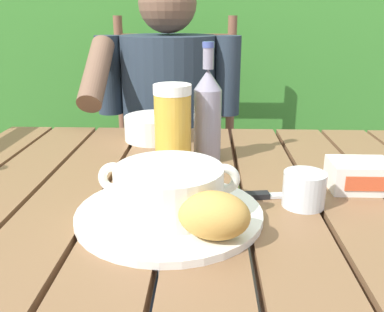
{
  "coord_description": "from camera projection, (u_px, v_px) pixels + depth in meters",
  "views": [
    {
      "loc": [
        -0.0,
        -0.72,
        1.05
      ],
      "look_at": [
        -0.03,
        -0.01,
        0.81
      ],
      "focal_mm": 39.24,
      "sensor_mm": 36.0,
      "label": 1
    }
  ],
  "objects": [
    {
      "name": "chair_near_diner",
      "position": [
        175.0,
        158.0,
        1.7
      ],
      "size": [
        0.49,
        0.45,
        1.04
      ],
      "color": "brown",
      "rests_on": "ground_plane"
    },
    {
      "name": "butter_tub",
      "position": [
        361.0,
        175.0,
        0.78
      ],
      "size": [
        0.11,
        0.08,
        0.05
      ],
      "color": "white",
      "rests_on": "dining_table"
    },
    {
      "name": "person_eating",
      "position": [
        168.0,
        120.0,
        1.44
      ],
      "size": [
        0.48,
        0.47,
        1.19
      ],
      "color": "#283542",
      "rests_on": "ground_plane"
    },
    {
      "name": "beer_glass",
      "position": [
        174.0,
        126.0,
        0.87
      ],
      "size": [
        0.08,
        0.08,
        0.18
      ],
      "color": "gold",
      "rests_on": "dining_table"
    },
    {
      "name": "soup_bowl",
      "position": [
        171.0,
        188.0,
        0.66
      ],
      "size": [
        0.22,
        0.17,
        0.08
      ],
      "color": "white",
      "rests_on": "serving_plate"
    },
    {
      "name": "beer_bottle",
      "position": [
        208.0,
        114.0,
        0.91
      ],
      "size": [
        0.06,
        0.06,
        0.26
      ],
      "color": "gray",
      "rests_on": "dining_table"
    },
    {
      "name": "table_knife",
      "position": [
        269.0,
        195.0,
        0.75
      ],
      "size": [
        0.16,
        0.04,
        0.01
      ],
      "color": "silver",
      "rests_on": "dining_table"
    },
    {
      "name": "serving_plate",
      "position": [
        171.0,
        213.0,
        0.67
      ],
      "size": [
        0.3,
        0.3,
        0.01
      ],
      "color": "white",
      "rests_on": "dining_table"
    },
    {
      "name": "bread_roll",
      "position": [
        216.0,
        215.0,
        0.58
      ],
      "size": [
        0.12,
        0.1,
        0.07
      ],
      "color": "#C39344",
      "rests_on": "serving_plate"
    },
    {
      "name": "water_glass_small",
      "position": [
        306.0,
        189.0,
        0.71
      ],
      "size": [
        0.07,
        0.07,
        0.06
      ],
      "color": "silver",
      "rests_on": "dining_table"
    },
    {
      "name": "dining_table",
      "position": [
        208.0,
        237.0,
        0.81
      ],
      "size": [
        1.13,
        0.87,
        0.74
      ],
      "color": "brown",
      "rests_on": "ground_plane"
    },
    {
      "name": "diner_bowl",
      "position": [
        157.0,
        128.0,
        1.09
      ],
      "size": [
        0.16,
        0.16,
        0.06
      ],
      "color": "white",
      "rests_on": "dining_table"
    }
  ]
}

